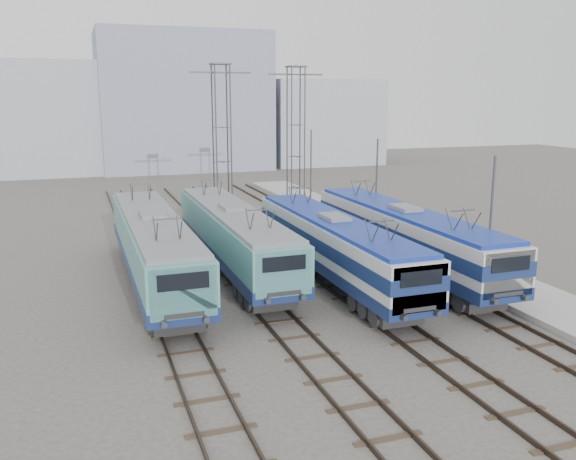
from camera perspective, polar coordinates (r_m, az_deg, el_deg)
The scene contains 14 objects.
ground at distance 26.29m, azimuth 5.32°, elevation -9.43°, with size 160.00×160.00×0.00m, color #514C47.
platform at distance 37.68m, azimuth 14.46°, elevation -2.75°, with size 4.00×70.00×0.30m, color #9E9E99.
locomotive_far_left at distance 32.11m, azimuth -12.41°, elevation -1.37°, with size 2.88×18.18×3.42m.
locomotive_center_left at distance 33.99m, azimuth -5.10°, elevation -0.44°, with size 2.81×17.77×3.34m.
locomotive_center_right at distance 31.93m, azimuth 4.44°, elevation -1.31°, with size 2.72×17.17×3.23m.
locomotive_far_right at distance 34.42m, azimuth 10.94°, elevation -0.38°, with size 2.81×17.73×3.33m.
catenary_tower_west at distance 45.42m, azimuth -6.20°, elevation 8.43°, with size 4.50×1.20×12.00m.
catenary_tower_east at distance 49.19m, azimuth 0.74°, elevation 8.80°, with size 4.50×1.20×12.00m.
mast_front at distance 31.28m, azimuth 18.39°, elevation 0.24°, with size 0.12×0.12×7.00m, color #3F4247.
mast_mid at distance 41.25m, azimuth 8.25°, elevation 3.58°, with size 0.12×0.12×7.00m, color #3F4247.
mast_rear at distance 52.08m, azimuth 2.16°, elevation 5.53°, with size 0.12×0.12×7.00m, color #3F4247.
building_west at distance 84.26m, azimuth -22.11°, elevation 9.67°, with size 18.00×12.00×14.00m, color #A1A8B5.
building_center at distance 85.34m, azimuth -9.83°, elevation 11.76°, with size 22.00×14.00×18.00m, color #8890A7.
building_east at distance 90.93m, azimuth 2.96°, elevation 10.06°, with size 16.00×12.00×12.00m, color #A1A8B5.
Camera 1 is at (-10.28, -22.13, 9.77)m, focal length 38.00 mm.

